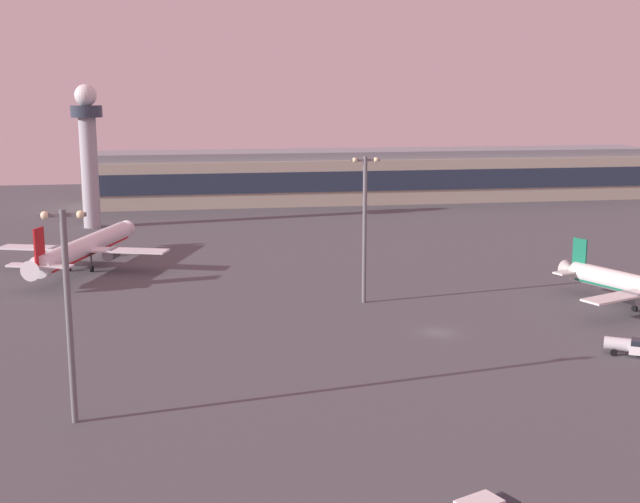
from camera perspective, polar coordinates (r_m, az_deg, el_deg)
ground_plane at (r=124.94m, az=8.15°, el=-5.56°), size 416.00×416.00×0.00m
terminal_building at (r=267.00m, az=3.78°, el=5.25°), size 180.60×22.40×16.40m
control_tower at (r=221.75m, az=-15.72°, el=7.06°), size 8.00×8.00×36.82m
airplane_mid_apron at (r=171.85m, az=-16.00°, el=0.23°), size 34.31×43.63×11.48m
fuel_truck at (r=120.71m, az=20.66°, el=-6.12°), size 6.46×5.11×2.35m
apron_light_west at (r=137.89m, az=3.11°, el=2.19°), size 4.80×0.90×24.81m
apron_light_central at (r=91.65m, az=-17.03°, el=-3.36°), size 4.80×0.90×23.51m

